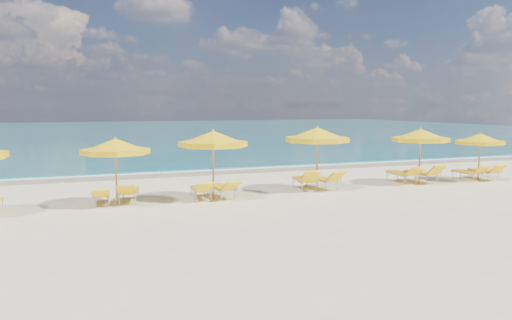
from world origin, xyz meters
name	(u,v)px	position (x,y,z in m)	size (l,w,h in m)	color
ground_plane	(270,196)	(0.00, 0.00, 0.00)	(120.00, 120.00, 0.00)	beige
ocean	(127,132)	(0.00, 48.00, 0.00)	(120.00, 80.00, 0.30)	#126467
wet_sand_band	(215,172)	(0.00, 7.40, 0.00)	(120.00, 2.60, 0.01)	tan
foam_line	(211,170)	(0.00, 8.20, 0.00)	(120.00, 1.20, 0.03)	white
whitecap_near	(85,158)	(-6.00, 17.00, 0.00)	(14.00, 0.36, 0.05)	white
whitecap_far	(251,144)	(8.00, 24.00, 0.00)	(18.00, 0.30, 0.05)	white
umbrella_2	(115,147)	(-5.54, 0.21, 1.98)	(2.42, 2.42, 2.33)	tan
umbrella_3	(213,140)	(-2.15, 0.16, 2.16)	(3.02, 3.02, 2.53)	tan
umbrella_4	(317,135)	(2.23, 0.52, 2.19)	(2.92, 2.92, 2.57)	tan
umbrella_5	(420,136)	(7.15, 0.44, 2.07)	(2.56, 2.56, 2.43)	tan
umbrella_6	(480,139)	(10.33, 0.31, 1.86)	(2.62, 2.62, 2.18)	tan
lounger_2_left	(100,198)	(-6.06, 0.57, 0.21)	(0.65, 1.80, 0.72)	#A5A8AD
lounger_2_right	(129,195)	(-5.08, 0.70, 0.22)	(0.96, 1.90, 0.79)	#A5A8AD
lounger_3_left	(201,193)	(-2.58, 0.33, 0.21)	(0.69, 1.73, 0.77)	#A5A8AD
lounger_3_right	(221,191)	(-1.79, 0.38, 0.22)	(0.85, 1.90, 0.77)	#A5A8AD
lounger_4_left	(305,184)	(1.84, 0.83, 0.24)	(0.92, 1.93, 0.93)	#A5A8AD
lounger_4_right	(322,183)	(2.62, 0.80, 0.24)	(0.99, 2.03, 0.88)	#A5A8AD
lounger_5_left	(402,177)	(6.70, 1.04, 0.24)	(0.69, 1.96, 0.81)	#A5A8AD
lounger_5_right	(422,176)	(7.59, 0.80, 0.25)	(0.76, 2.02, 0.92)	#A5A8AD
lounger_6_left	(468,175)	(9.94, 0.55, 0.22)	(0.77, 1.80, 0.81)	#A5A8AD
lounger_6_right	(484,174)	(10.85, 0.49, 0.23)	(0.74, 1.89, 0.83)	#A5A8AD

